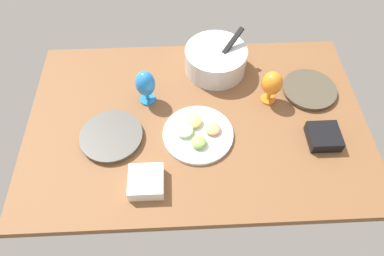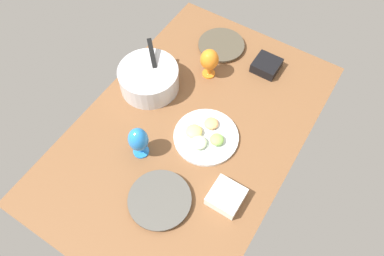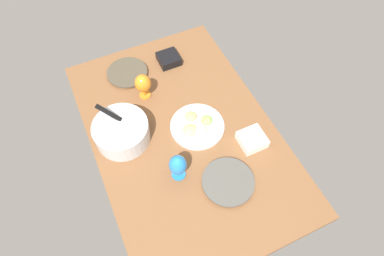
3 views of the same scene
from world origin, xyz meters
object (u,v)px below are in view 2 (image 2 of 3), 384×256
mixing_bowl (149,78)px  square_bowl_white (226,196)px  hurricane_glass_blue (138,140)px  square_bowl_black (267,65)px  dinner_plate_right (221,45)px  dinner_plate_left (160,200)px  hurricane_glass_orange (209,60)px  fruit_platter (205,136)px

mixing_bowl → square_bowl_white: bearing=-117.2°
hurricane_glass_blue → square_bowl_black: hurricane_glass_blue is taller
mixing_bowl → dinner_plate_right: bearing=-21.5°
dinner_plate_left → hurricane_glass_blue: hurricane_glass_blue is taller
mixing_bowl → hurricane_glass_blue: 40.55cm
hurricane_glass_blue → hurricane_glass_orange: bearing=-2.4°
dinner_plate_right → square_bowl_black: bearing=-92.0°
dinner_plate_right → square_bowl_white: bearing=-148.8°
fruit_platter → square_bowl_black: same height
hurricane_glass_orange → square_bowl_black: (20.51, -25.05, -8.10)cm
mixing_bowl → fruit_platter: 44.16cm
fruit_platter → hurricane_glass_orange: size_ratio=1.81×
dinner_plate_left → hurricane_glass_blue: size_ratio=1.52×
hurricane_glass_blue → square_bowl_white: size_ratio=1.31×
hurricane_glass_blue → fruit_platter: bearing=-43.9°
hurricane_glass_blue → square_bowl_black: bearing=-19.1°
hurricane_glass_orange → square_bowl_black: hurricane_glass_orange is taller
fruit_platter → dinner_plate_right: bearing=22.6°
square_bowl_black → dinner_plate_right: bearing=88.0°
dinner_plate_right → mixing_bowl: 49.64cm
dinner_plate_left → dinner_plate_right: bearing=13.9°
mixing_bowl → square_bowl_black: 65.46cm
fruit_platter → square_bowl_white: square_bowl_white is taller
dinner_plate_left → square_bowl_white: 29.65cm
fruit_platter → hurricane_glass_orange: (36.28, 19.68, 9.54)cm
hurricane_glass_blue → hurricane_glass_orange: size_ratio=1.05×
hurricane_glass_orange → square_bowl_black: size_ratio=1.28×
square_bowl_white → hurricane_glass_blue: bearing=91.1°
mixing_bowl → square_bowl_black: bearing=-46.7°
fruit_platter → mixing_bowl: bearing=74.2°
square_bowl_black → square_bowl_white: bearing=-166.5°
mixing_bowl → hurricane_glass_blue: size_ratio=1.69×
dinner_plate_left → square_bowl_white: bearing=-55.7°
hurricane_glass_blue → square_bowl_white: 47.26cm
dinner_plate_left → mixing_bowl: 66.24cm
dinner_plate_left → dinner_plate_right: 99.63cm
dinner_plate_right → hurricane_glass_blue: 81.55cm
dinner_plate_right → square_bowl_white: (-80.03, -48.45, 2.08)cm
dinner_plate_right → hurricane_glass_orange: hurricane_glass_orange is taller
dinner_plate_left → hurricane_glass_orange: bearing=14.6°
fruit_platter → hurricane_glass_blue: hurricane_glass_blue is taller
fruit_platter → square_bowl_white: bearing=-132.3°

